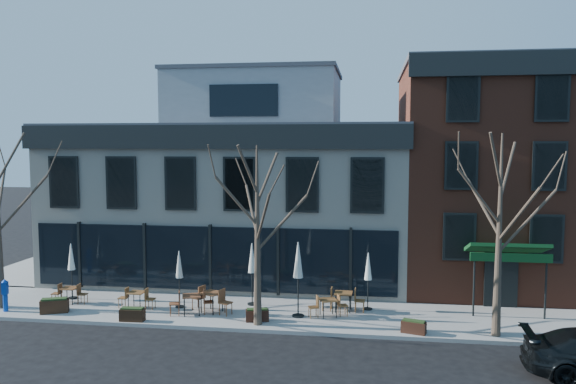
# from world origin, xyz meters

# --- Properties ---
(ground) EXTENTS (120.00, 120.00, 0.00)m
(ground) POSITION_xyz_m (0.00, 0.00, 0.00)
(ground) COLOR black
(ground) RESTS_ON ground
(sidewalk_front) EXTENTS (33.50, 4.70, 0.15)m
(sidewalk_front) POSITION_xyz_m (3.25, -2.15, 0.07)
(sidewalk_front) COLOR gray
(sidewalk_front) RESTS_ON ground
(sidewalk_side) EXTENTS (4.50, 12.00, 0.15)m
(sidewalk_side) POSITION_xyz_m (-11.25, 6.00, 0.07)
(sidewalk_side) COLOR gray
(sidewalk_side) RESTS_ON ground
(corner_building) EXTENTS (18.39, 10.39, 11.10)m
(corner_building) POSITION_xyz_m (0.07, 5.07, 4.72)
(corner_building) COLOR silver
(corner_building) RESTS_ON ground
(red_brick_building) EXTENTS (8.20, 11.78, 11.18)m
(red_brick_building) POSITION_xyz_m (13.00, 4.98, 5.64)
(red_brick_building) COLOR brown
(red_brick_building) RESTS_ON ground
(tree_mid) EXTENTS (3.50, 3.55, 7.04)m
(tree_mid) POSITION_xyz_m (3.01, -3.90, 3.79)
(tree_mid) COLOR #382B21
(tree_mid) RESTS_ON sidewalk_front
(tree_right) EXTENTS (3.72, 3.77, 7.48)m
(tree_right) POSITION_xyz_m (12.01, -3.90, 4.02)
(tree_right) COLOR #382B21
(tree_right) RESTS_ON sidewalk_front
(call_box) EXTENTS (0.27, 0.27, 1.39)m
(call_box) POSITION_xyz_m (-7.93, -3.74, 0.88)
(call_box) COLOR #0C3AA4
(call_box) RESTS_ON sidewalk_front
(cafe_set_0) EXTENTS (1.64, 0.68, 0.86)m
(cafe_set_0) POSITION_xyz_m (-5.88, -2.22, 0.59)
(cafe_set_0) COLOR brown
(cafe_set_0) RESTS_ON sidewalk_front
(cafe_set_1) EXTENTS (1.66, 0.68, 0.87)m
(cafe_set_1) POSITION_xyz_m (-2.60, -2.51, 0.60)
(cafe_set_1) COLOR brown
(cafe_set_1) RESTS_ON sidewalk_front
(cafe_set_2) EXTENTS (1.93, 1.03, 0.99)m
(cafe_set_2) POSITION_xyz_m (0.02, -3.00, 0.66)
(cafe_set_2) COLOR brown
(cafe_set_2) RESTS_ON sidewalk_front
(cafe_set_3) EXTENTS (2.00, 1.23, 1.04)m
(cafe_set_3) POSITION_xyz_m (0.76, -2.59, 0.68)
(cafe_set_3) COLOR brown
(cafe_set_3) RESTS_ON sidewalk_front
(cafe_set_4) EXTENTS (1.71, 0.97, 0.88)m
(cafe_set_4) POSITION_xyz_m (5.67, -2.51, 0.60)
(cafe_set_4) COLOR brown
(cafe_set_4) RESTS_ON sidewalk_front
(cafe_set_5) EXTENTS (1.87, 0.77, 0.98)m
(cafe_set_5) POSITION_xyz_m (6.25, -1.65, 0.65)
(cafe_set_5) COLOR brown
(cafe_set_5) RESTS_ON sidewalk_front
(umbrella_0) EXTENTS (0.41, 0.41, 2.54)m
(umbrella_0) POSITION_xyz_m (-6.16, -1.49, 1.95)
(umbrella_0) COLOR black
(umbrella_0) RESTS_ON sidewalk_front
(umbrella_1) EXTENTS (0.40, 0.40, 2.48)m
(umbrella_1) POSITION_xyz_m (-0.81, -2.12, 1.90)
(umbrella_1) COLOR black
(umbrella_1) RESTS_ON sidewalk_front
(umbrella_2) EXTENTS (0.44, 0.44, 2.75)m
(umbrella_2) POSITION_xyz_m (2.23, -1.28, 2.09)
(umbrella_2) COLOR black
(umbrella_2) RESTS_ON sidewalk_front
(umbrella_3) EXTENTS (0.50, 0.50, 3.10)m
(umbrella_3) POSITION_xyz_m (4.45, -2.68, 2.34)
(umbrella_3) COLOR black
(umbrella_3) RESTS_ON sidewalk_front
(umbrella_4) EXTENTS (0.40, 0.40, 2.47)m
(umbrella_4) POSITION_xyz_m (7.28, -1.27, 1.89)
(umbrella_4) COLOR black
(umbrella_4) RESTS_ON sidewalk_front
(planter_0) EXTENTS (1.20, 0.82, 0.62)m
(planter_0) POSITION_xyz_m (-5.76, -3.63, 0.46)
(planter_0) COLOR #331D11
(planter_0) RESTS_ON sidewalk_front
(planter_1) EXTENTS (0.99, 0.42, 0.55)m
(planter_1) POSITION_xyz_m (-2.07, -4.20, 0.42)
(planter_1) COLOR #321D10
(planter_1) RESTS_ON sidewalk_front
(planter_2) EXTENTS (0.98, 0.57, 0.51)m
(planter_2) POSITION_xyz_m (2.90, -3.50, 0.41)
(planter_2) COLOR black
(planter_2) RESTS_ON sidewalk_front
(planter_3) EXTENTS (0.97, 0.62, 0.51)m
(planter_3) POSITION_xyz_m (9.00, -4.07, 0.40)
(planter_3) COLOR #311910
(planter_3) RESTS_ON sidewalk_front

